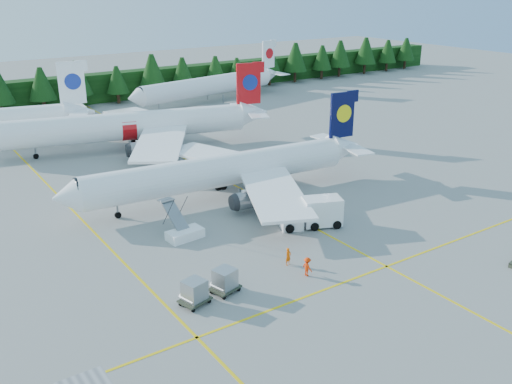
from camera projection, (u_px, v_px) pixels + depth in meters
ground at (296, 258)px, 54.49m from camera, size 320.00×320.00×0.00m
taxi_stripe_a at (84, 222)px, 62.66m from camera, size 0.25×120.00×0.01m
taxi_stripe_b at (237, 187)px, 73.13m from camera, size 0.25×120.00×0.01m
taxi_stripe_cross at (338, 285)px, 49.83m from camera, size 80.00×0.25×0.01m
treeline_hedge at (51, 93)px, 117.01m from camera, size 220.00×4.00×6.00m
airliner_navy at (214, 173)px, 67.84m from camera, size 39.00×31.97×11.34m
airliner_red at (123, 127)px, 87.30m from camera, size 41.99×34.13×12.44m
airliner_far_right at (204, 86)px, 120.39m from camera, size 39.70×10.63×11.64m
airstairs at (183, 231)px, 58.56m from camera, size 3.86×5.23×3.33m
service_truck at (311, 213)px, 60.98m from camera, size 6.96×4.72×3.16m
uld_pair at (210, 285)px, 47.31m from camera, size 5.81×2.63×1.83m
crew_a at (288, 256)px, 52.98m from camera, size 0.70×0.52×1.72m
crew_b at (195, 294)px, 46.77m from camera, size 0.77×0.60×1.59m
crew_c at (307, 267)px, 51.03m from camera, size 0.51×0.75×1.79m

